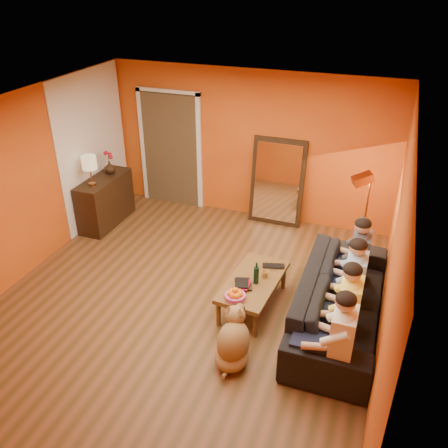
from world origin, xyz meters
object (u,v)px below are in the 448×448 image
(coffee_table, at_px, (253,293))
(vase, at_px, (110,167))
(floor_lamp, at_px, (365,221))
(mirror_frame, at_px, (277,182))
(wine_bottle, at_px, (256,273))
(person_mid_left, at_px, (348,309))
(person_mid_right, at_px, (354,282))
(person_far_left, at_px, (342,341))
(table_lamp, at_px, (90,171))
(sideboard, at_px, (105,201))
(dog, at_px, (234,338))
(laptop, at_px, (274,268))
(tumbler, at_px, (265,274))
(person_far_right, at_px, (359,259))
(sofa, at_px, (340,300))

(coffee_table, xyz_separation_m, vase, (-3.11, 1.61, 0.74))
(floor_lamp, bearing_deg, mirror_frame, 126.78)
(floor_lamp, bearing_deg, wine_bottle, -150.02)
(person_mid_left, xyz_separation_m, person_mid_right, (0.00, 0.55, 0.00))
(person_far_left, distance_m, person_mid_right, 1.10)
(coffee_table, distance_m, person_mid_left, 1.38)
(wine_bottle, bearing_deg, mirror_frame, 98.54)
(table_lamp, bearing_deg, floor_lamp, 6.81)
(sideboard, relative_size, floor_lamp, 0.82)
(coffee_table, bearing_deg, sideboard, 160.83)
(table_lamp, distance_m, dog, 3.92)
(coffee_table, height_order, laptop, laptop)
(dog, height_order, person_mid_left, person_mid_left)
(floor_lamp, relative_size, tumbler, 15.53)
(vase, bearing_deg, person_far_right, -12.05)
(person_mid_left, distance_m, wine_bottle, 1.26)
(sofa, height_order, dog, sofa)
(floor_lamp, relative_size, person_mid_left, 1.18)
(wine_bottle, bearing_deg, sofa, 4.04)
(person_mid_right, height_order, vase, person_mid_right)
(mirror_frame, relative_size, wine_bottle, 4.90)
(person_far_right, bearing_deg, sideboard, 171.12)
(person_mid_left, bearing_deg, table_lamp, 161.26)
(mirror_frame, relative_size, person_mid_right, 1.25)
(mirror_frame, bearing_deg, table_lamp, -153.68)
(dog, height_order, laptop, dog)
(person_mid_right, distance_m, person_far_right, 0.55)
(person_far_right, bearing_deg, vase, 167.95)
(person_mid_left, distance_m, vase, 4.83)
(sofa, relative_size, tumbler, 27.04)
(sofa, bearing_deg, wine_bottle, 94.04)
(sofa, relative_size, person_far_left, 2.06)
(mirror_frame, height_order, wine_bottle, mirror_frame)
(coffee_table, bearing_deg, sofa, 5.73)
(person_far_right, bearing_deg, person_mid_right, -90.00)
(mirror_frame, distance_m, wine_bottle, 2.52)
(coffee_table, relative_size, person_far_left, 1.00)
(person_far_left, height_order, vase, person_far_left)
(mirror_frame, bearing_deg, sofa, -58.99)
(person_far_right, height_order, wine_bottle, person_far_right)
(sofa, height_order, person_mid_left, person_mid_left)
(floor_lamp, distance_m, person_mid_left, 2.00)
(tumbler, relative_size, laptop, 0.31)
(sideboard, relative_size, dog, 1.66)
(sideboard, bearing_deg, person_far_right, -8.88)
(coffee_table, xyz_separation_m, person_far_right, (1.26, 0.68, 0.40))
(mirror_frame, height_order, person_mid_right, mirror_frame)
(tumbler, distance_m, vase, 3.59)
(person_mid_left, xyz_separation_m, wine_bottle, (-1.21, 0.37, -0.03))
(table_lamp, bearing_deg, coffee_table, -18.78)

